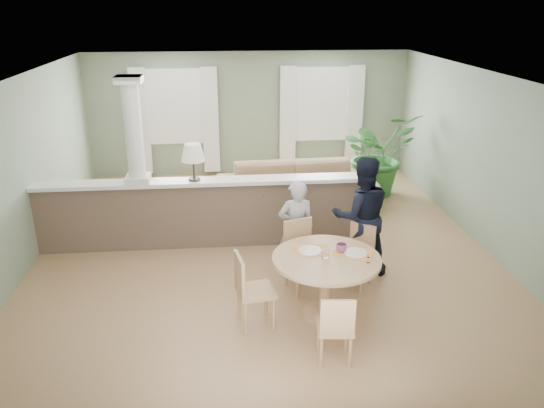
{
  "coord_description": "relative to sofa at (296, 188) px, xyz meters",
  "views": [
    {
      "loc": [
        -0.58,
        -7.63,
        3.7
      ],
      "look_at": [
        0.04,
        -1.0,
        1.13
      ],
      "focal_mm": 35.0,
      "sensor_mm": 36.0,
      "label": 1
    }
  ],
  "objects": [
    {
      "name": "sofa",
      "position": [
        0.0,
        0.0,
        0.0
      ],
      "size": [
        2.95,
        1.26,
        0.85
      ],
      "primitive_type": "imported",
      "rotation": [
        0.0,
        0.0,
        0.04
      ],
      "color": "#8F684E",
      "rests_on": "ground"
    },
    {
      "name": "chair_side",
      "position": [
        -1.07,
        -3.77,
        0.1
      ],
      "size": [
        0.5,
        0.5,
        0.95
      ],
      "rotation": [
        0.0,
        0.0,
        1.76
      ],
      "color": "tan",
      "rests_on": "ground"
    },
    {
      "name": "man_person",
      "position": [
        0.58,
        -2.52,
        0.44
      ],
      "size": [
        0.85,
        0.67,
        1.73
      ],
      "primitive_type": "imported",
      "rotation": [
        0.0,
        0.0,
        3.13
      ],
      "color": "black",
      "rests_on": "ground"
    },
    {
      "name": "chair_far_man",
      "position": [
        0.47,
        -2.87,
        0.05
      ],
      "size": [
        0.54,
        0.54,
        0.86
      ],
      "rotation": [
        0.0,
        0.0,
        -0.68
      ],
      "color": "tan",
      "rests_on": "ground"
    },
    {
      "name": "chair_far_boy",
      "position": [
        -0.33,
        -2.88,
        0.1
      ],
      "size": [
        0.54,
        0.54,
        0.95
      ],
      "rotation": [
        0.0,
        0.0,
        0.32
      ],
      "color": "tan",
      "rests_on": "ground"
    },
    {
      "name": "child_person",
      "position": [
        -0.34,
        -2.51,
        0.28
      ],
      "size": [
        0.53,
        0.37,
        1.41
      ],
      "primitive_type": "imported",
      "rotation": [
        0.0,
        0.0,
        3.2
      ],
      "color": "#A0A0A5",
      "rests_on": "ground"
    },
    {
      "name": "houseplant",
      "position": [
        1.74,
        0.75,
        0.41
      ],
      "size": [
        1.9,
        1.8,
        1.66
      ],
      "primitive_type": "imported",
      "rotation": [
        0.0,
        0.0,
        0.43
      ],
      "color": "#2D6C2B",
      "rests_on": "ground"
    },
    {
      "name": "chair_near",
      "position": [
        -0.2,
        -4.57,
        0.04
      ],
      "size": [
        0.41,
        0.41,
        0.84
      ],
      "rotation": [
        0.0,
        0.0,
        3.06
      ],
      "color": "tan",
      "rests_on": "ground"
    },
    {
      "name": "pony_wall",
      "position": [
        -1.72,
        -1.43,
        0.28
      ],
      "size": [
        5.32,
        0.38,
        2.7
      ],
      "color": "brown",
      "rests_on": "ground"
    },
    {
      "name": "dining_table",
      "position": [
        -0.12,
        -3.61,
        0.21
      ],
      "size": [
        1.32,
        1.32,
        0.9
      ],
      "rotation": [
        0.0,
        0.0,
        -0.11
      ],
      "color": "tan",
      "rests_on": "ground"
    },
    {
      "name": "room_shell",
      "position": [
        -0.77,
        -1.01,
        1.39
      ],
      "size": [
        7.02,
        8.02,
        2.71
      ],
      "color": "gray",
      "rests_on": "ground"
    },
    {
      "name": "ground",
      "position": [
        -0.74,
        -1.63,
        -0.42
      ],
      "size": [
        8.0,
        8.0,
        0.0
      ],
      "primitive_type": "plane",
      "color": "tan",
      "rests_on": "ground"
    }
  ]
}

